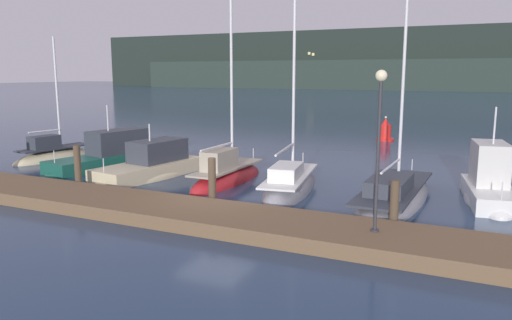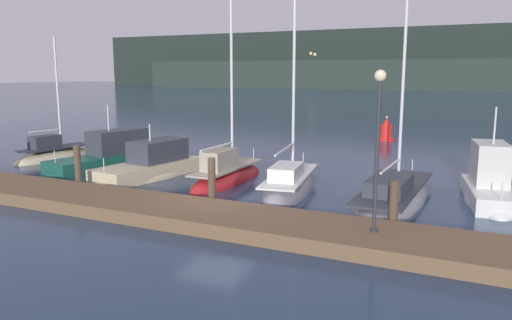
{
  "view_description": "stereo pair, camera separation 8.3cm",
  "coord_description": "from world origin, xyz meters",
  "px_view_note": "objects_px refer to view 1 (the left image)",
  "views": [
    {
      "loc": [
        9.06,
        -15.54,
        4.93
      ],
      "look_at": [
        0.0,
        3.61,
        1.2
      ],
      "focal_mm": 35.0,
      "sensor_mm": 36.0,
      "label": 1
    },
    {
      "loc": [
        9.14,
        -15.5,
        4.93
      ],
      "look_at": [
        0.0,
        3.61,
        1.2
      ],
      "focal_mm": 35.0,
      "sensor_mm": 36.0,
      "label": 2
    }
  ],
  "objects_px": {
    "sailboat_berth_5": "(290,188)",
    "motorboat_berth_7": "(489,192)",
    "sailboat_berth_1": "(54,157)",
    "motorboat_berth_2": "(110,160)",
    "sailboat_berth_6": "(394,198)",
    "dock_lamppost": "(379,127)",
    "sailboat_berth_4": "(227,179)",
    "channel_buoy": "(385,132)",
    "motorboat_berth_3": "(150,171)"
  },
  "relations": [
    {
      "from": "motorboat_berth_2",
      "to": "sailboat_berth_1",
      "type": "bearing_deg",
      "value": 177.76
    },
    {
      "from": "channel_buoy",
      "to": "dock_lamppost",
      "type": "height_order",
      "value": "dock_lamppost"
    },
    {
      "from": "sailboat_berth_6",
      "to": "dock_lamppost",
      "type": "distance_m",
      "value": 6.38
    },
    {
      "from": "sailboat_berth_4",
      "to": "sailboat_berth_6",
      "type": "xyz_separation_m",
      "value": [
        7.45,
        -0.14,
        -0.06
      ]
    },
    {
      "from": "dock_lamppost",
      "to": "channel_buoy",
      "type": "bearing_deg",
      "value": 100.29
    },
    {
      "from": "dock_lamppost",
      "to": "sailboat_berth_1",
      "type": "bearing_deg",
      "value": 161.43
    },
    {
      "from": "motorboat_berth_2",
      "to": "dock_lamppost",
      "type": "bearing_deg",
      "value": -22.66
    },
    {
      "from": "sailboat_berth_1",
      "to": "sailboat_berth_5",
      "type": "height_order",
      "value": "sailboat_berth_5"
    },
    {
      "from": "motorboat_berth_2",
      "to": "dock_lamppost",
      "type": "distance_m",
      "value": 16.99
    },
    {
      "from": "sailboat_berth_1",
      "to": "channel_buoy",
      "type": "relative_size",
      "value": 4.21
    },
    {
      "from": "sailboat_berth_4",
      "to": "sailboat_berth_5",
      "type": "relative_size",
      "value": 1.04
    },
    {
      "from": "channel_buoy",
      "to": "sailboat_berth_5",
      "type": "bearing_deg",
      "value": -91.71
    },
    {
      "from": "motorboat_berth_7",
      "to": "dock_lamppost",
      "type": "xyz_separation_m",
      "value": [
        -2.91,
        -6.9,
        3.07
      ]
    },
    {
      "from": "sailboat_berth_6",
      "to": "dock_lamppost",
      "type": "height_order",
      "value": "sailboat_berth_6"
    },
    {
      "from": "motorboat_berth_2",
      "to": "sailboat_berth_5",
      "type": "height_order",
      "value": "sailboat_berth_5"
    },
    {
      "from": "motorboat_berth_3",
      "to": "dock_lamppost",
      "type": "xyz_separation_m",
      "value": [
        11.82,
        -5.19,
        3.19
      ]
    },
    {
      "from": "channel_buoy",
      "to": "dock_lamppost",
      "type": "relative_size",
      "value": 0.39
    },
    {
      "from": "sailboat_berth_5",
      "to": "motorboat_berth_7",
      "type": "height_order",
      "value": "sailboat_berth_5"
    },
    {
      "from": "sailboat_berth_5",
      "to": "motorboat_berth_7",
      "type": "distance_m",
      "value": 7.78
    },
    {
      "from": "sailboat_berth_1",
      "to": "channel_buoy",
      "type": "xyz_separation_m",
      "value": [
        15.47,
        16.42,
        0.48
      ]
    },
    {
      "from": "motorboat_berth_2",
      "to": "sailboat_berth_4",
      "type": "height_order",
      "value": "sailboat_berth_4"
    },
    {
      "from": "motorboat_berth_7",
      "to": "sailboat_berth_1",
      "type": "bearing_deg",
      "value": -179.23
    },
    {
      "from": "sailboat_berth_1",
      "to": "motorboat_berth_3",
      "type": "height_order",
      "value": "sailboat_berth_1"
    },
    {
      "from": "motorboat_berth_2",
      "to": "sailboat_berth_4",
      "type": "relative_size",
      "value": 0.78
    },
    {
      "from": "sailboat_berth_4",
      "to": "dock_lamppost",
      "type": "bearing_deg",
      "value": -35.31
    },
    {
      "from": "motorboat_berth_2",
      "to": "channel_buoy",
      "type": "bearing_deg",
      "value": 55.87
    },
    {
      "from": "sailboat_berth_5",
      "to": "channel_buoy",
      "type": "xyz_separation_m",
      "value": [
        0.53,
        17.67,
        0.54
      ]
    },
    {
      "from": "channel_buoy",
      "to": "motorboat_berth_7",
      "type": "bearing_deg",
      "value": -66.24
    },
    {
      "from": "sailboat_berth_1",
      "to": "motorboat_berth_3",
      "type": "distance_m",
      "value": 7.95
    },
    {
      "from": "motorboat_berth_3",
      "to": "sailboat_berth_6",
      "type": "distance_m",
      "value": 11.41
    },
    {
      "from": "motorboat_berth_2",
      "to": "sailboat_berth_5",
      "type": "xyz_separation_m",
      "value": [
        10.71,
        -1.09,
        -0.25
      ]
    },
    {
      "from": "motorboat_berth_7",
      "to": "motorboat_berth_2",
      "type": "bearing_deg",
      "value": -178.54
    },
    {
      "from": "sailboat_berth_4",
      "to": "motorboat_berth_7",
      "type": "height_order",
      "value": "sailboat_berth_4"
    },
    {
      "from": "sailboat_berth_5",
      "to": "sailboat_berth_6",
      "type": "relative_size",
      "value": 0.79
    },
    {
      "from": "motorboat_berth_3",
      "to": "dock_lamppost",
      "type": "height_order",
      "value": "dock_lamppost"
    },
    {
      "from": "sailboat_berth_4",
      "to": "channel_buoy",
      "type": "height_order",
      "value": "sailboat_berth_4"
    },
    {
      "from": "sailboat_berth_6",
      "to": "channel_buoy",
      "type": "bearing_deg",
      "value": 102.07
    },
    {
      "from": "motorboat_berth_3",
      "to": "motorboat_berth_7",
      "type": "relative_size",
      "value": 1.24
    },
    {
      "from": "dock_lamppost",
      "to": "sailboat_berth_4",
      "type": "bearing_deg",
      "value": 144.69
    },
    {
      "from": "sailboat_berth_1",
      "to": "motorboat_berth_2",
      "type": "relative_size",
      "value": 1.0
    },
    {
      "from": "sailboat_berth_6",
      "to": "motorboat_berth_7",
      "type": "xyz_separation_m",
      "value": [
        3.33,
        1.48,
        0.27
      ]
    },
    {
      "from": "dock_lamppost",
      "to": "motorboat_berth_3",
      "type": "bearing_deg",
      "value": 156.3
    },
    {
      "from": "motorboat_berth_3",
      "to": "motorboat_berth_7",
      "type": "bearing_deg",
      "value": 6.63
    },
    {
      "from": "motorboat_berth_2",
      "to": "motorboat_berth_3",
      "type": "height_order",
      "value": "motorboat_berth_2"
    },
    {
      "from": "motorboat_berth_3",
      "to": "sailboat_berth_5",
      "type": "height_order",
      "value": "sailboat_berth_5"
    },
    {
      "from": "motorboat_berth_2",
      "to": "channel_buoy",
      "type": "height_order",
      "value": "motorboat_berth_2"
    },
    {
      "from": "sailboat_berth_5",
      "to": "dock_lamppost",
      "type": "relative_size",
      "value": 2.05
    },
    {
      "from": "motorboat_berth_2",
      "to": "motorboat_berth_7",
      "type": "distance_m",
      "value": 18.33
    },
    {
      "from": "sailboat_berth_1",
      "to": "motorboat_berth_3",
      "type": "bearing_deg",
      "value": -10.21
    },
    {
      "from": "motorboat_berth_7",
      "to": "motorboat_berth_3",
      "type": "bearing_deg",
      "value": -173.37
    }
  ]
}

